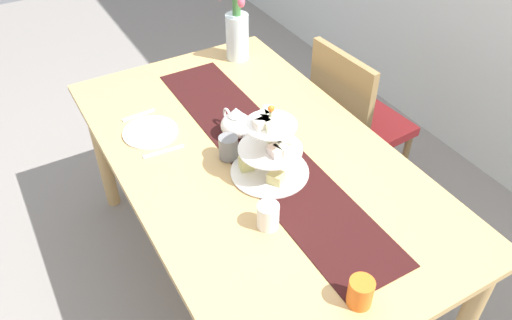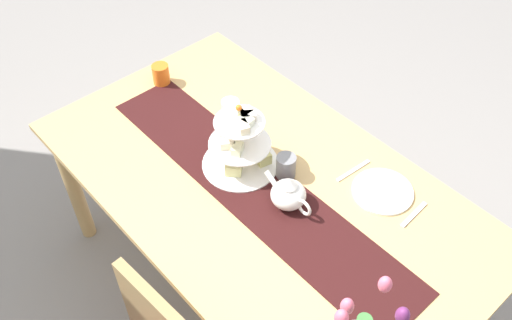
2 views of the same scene
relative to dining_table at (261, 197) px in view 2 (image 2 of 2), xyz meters
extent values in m
plane|color=gray|center=(0.00, 0.00, -0.66)|extent=(8.00, 8.00, 0.00)
cube|color=tan|center=(0.00, 0.00, 0.08)|extent=(1.79, 1.03, 0.03)
cylinder|color=tan|center=(-0.82, -0.44, -0.30)|extent=(0.07, 0.07, 0.72)
cylinder|color=tan|center=(0.82, -0.44, -0.30)|extent=(0.07, 0.07, 0.72)
cylinder|color=tan|center=(0.82, 0.44, -0.30)|extent=(0.07, 0.07, 0.72)
cube|color=black|center=(0.00, 0.04, 0.09)|extent=(1.48, 0.29, 0.00)
cylinder|color=beige|center=(0.12, 0.00, 0.24)|extent=(0.01, 0.01, 0.28)
cylinder|color=white|center=(0.12, 0.00, 0.10)|extent=(0.30, 0.30, 0.01)
cylinder|color=white|center=(0.12, 0.00, 0.21)|extent=(0.24, 0.24, 0.01)
cylinder|color=white|center=(0.12, 0.00, 0.32)|extent=(0.19, 0.19, 0.01)
cube|color=#DACD81|center=(0.19, -0.01, 0.12)|extent=(0.07, 0.07, 0.04)
cube|color=beige|center=(0.10, 0.05, 0.13)|extent=(0.08, 0.08, 0.05)
cube|color=#D1CD7D|center=(0.06, -0.07, 0.13)|extent=(0.06, 0.06, 0.05)
cube|color=#F4D6C5|center=(0.16, -0.01, 0.23)|extent=(0.06, 0.04, 0.03)
cube|color=#ECE7C9|center=(0.16, 0.02, 0.23)|extent=(0.06, 0.05, 0.03)
cube|color=beige|center=(0.14, 0.05, 0.23)|extent=(0.06, 0.07, 0.03)
cube|color=beige|center=(0.09, 0.04, 0.23)|extent=(0.06, 0.07, 0.03)
cube|color=#F2E5BF|center=(0.08, 0.02, 0.34)|extent=(0.07, 0.05, 0.03)
cube|color=silver|center=(0.09, -0.01, 0.34)|extent=(0.06, 0.05, 0.03)
cube|color=silver|center=(0.11, -0.03, 0.34)|extent=(0.06, 0.07, 0.03)
cube|color=#F1DFC7|center=(0.12, -0.04, 0.34)|extent=(0.04, 0.06, 0.03)
cube|color=beige|center=(0.15, -0.02, 0.34)|extent=(0.06, 0.05, 0.03)
sphere|color=orange|center=(0.12, 0.00, 0.39)|extent=(0.02, 0.02, 0.02)
ellipsoid|color=white|center=(-0.15, 0.00, 0.15)|extent=(0.13, 0.13, 0.10)
cone|color=white|center=(-0.15, 0.00, 0.21)|extent=(0.06, 0.06, 0.04)
cylinder|color=white|center=(-0.06, 0.00, 0.16)|extent=(0.07, 0.02, 0.06)
torus|color=white|center=(-0.23, 0.00, 0.15)|extent=(0.07, 0.01, 0.07)
ellipsoid|color=#E5607A|center=(-0.67, 0.31, 0.41)|extent=(0.04, 0.04, 0.06)
ellipsoid|color=#E5607A|center=(-0.69, 0.37, 0.47)|extent=(0.04, 0.04, 0.06)
ellipsoid|color=#6B2860|center=(-0.78, 0.25, 0.45)|extent=(0.04, 0.04, 0.06)
ellipsoid|color=#E5607A|center=(-0.70, 0.22, 0.46)|extent=(0.04, 0.04, 0.06)
cylinder|color=white|center=(-0.34, -0.30, 0.10)|extent=(0.23, 0.23, 0.01)
cube|color=silver|center=(-0.49, -0.30, 0.09)|extent=(0.03, 0.15, 0.01)
cube|color=silver|center=(-0.20, -0.30, 0.09)|extent=(0.03, 0.17, 0.01)
cylinder|color=slate|center=(-0.04, -0.09, 0.14)|extent=(0.08, 0.08, 0.09)
cylinder|color=white|center=(0.35, -0.14, 0.14)|extent=(0.08, 0.08, 0.09)
cylinder|color=orange|center=(0.75, -0.07, 0.14)|extent=(0.08, 0.08, 0.09)
camera|label=1|loc=(1.37, -0.78, 1.40)|focal=36.10mm
camera|label=2|loc=(-1.05, 0.96, 1.71)|focal=39.61mm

